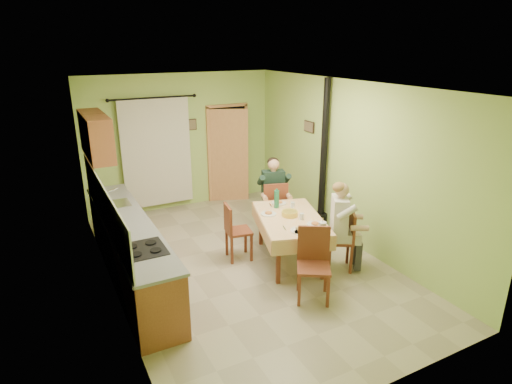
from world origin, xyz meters
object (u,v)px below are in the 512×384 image
dining_table (290,239)px  man_far (274,187)px  chair_far (273,217)px  stove_flue (323,177)px  chair_left (238,242)px  chair_near (313,279)px  chair_right (340,251)px  man_right (342,216)px

dining_table → man_far: bearing=90.9°
dining_table → chair_far: bearing=90.9°
man_far → stove_flue: 0.94m
dining_table → chair_left: (-0.71, 0.45, -0.09)m
chair_far → chair_near: bearing=-88.9°
chair_left → chair_right: bearing=60.0°
chair_far → stove_flue: bearing=0.7°
dining_table → chair_right: chair_right is taller
dining_table → chair_far: 1.13m
chair_far → chair_right: size_ratio=1.07×
dining_table → stove_flue: stove_flue is taller
dining_table → chair_near: size_ratio=1.79×
chair_left → stove_flue: 2.09m
chair_left → stove_flue: size_ratio=0.34×
chair_near → man_right: 1.14m
dining_table → chair_left: chair_left is taller
dining_table → stove_flue: 1.60m
chair_far → chair_near: size_ratio=1.00×
man_far → stove_flue: size_ratio=0.50×
chair_near → stove_flue: bearing=-96.7°
chair_far → chair_left: (-1.03, -0.63, -0.00)m
chair_left → man_right: man_right is taller
chair_left → man_far: 1.35m
chair_left → stove_flue: (1.92, 0.37, 0.74)m
stove_flue → man_right: bearing=-115.2°
chair_near → stove_flue: size_ratio=0.36×
dining_table → chair_near: bearing=-88.1°
chair_far → man_far: bearing=90.0°
man_far → chair_right: bearing=-65.1°
chair_near → man_far: size_ratio=0.72×
dining_table → chair_near: chair_near is taller
dining_table → man_right: bearing=-29.4°
dining_table → man_right: (0.55, -0.58, 0.50)m
chair_far → stove_flue: size_ratio=0.36×
dining_table → chair_right: bearing=-29.2°
dining_table → chair_left: bearing=164.8°
chair_near → chair_right: size_ratio=1.06×
dining_table → chair_right: 0.81m
chair_near → man_right: size_ratio=0.72×
stove_flue → chair_far: bearing=163.8°
man_far → man_right: (0.22, -1.68, 0.00)m
chair_near → chair_left: (-0.41, 1.53, -0.00)m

